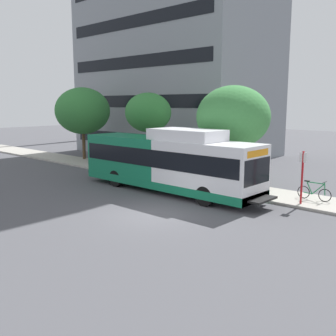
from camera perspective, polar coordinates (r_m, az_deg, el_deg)
The scene contains 9 objects.
ground_plane at distance 23.95m, azimuth -16.02°, elevation -2.99°, with size 120.00×120.00×0.00m, color #4C4C51.
sidewalk_curb at distance 26.73m, azimuth -0.83°, elevation -1.19°, with size 3.00×56.00×0.14m, color #A8A399.
transit_bus at distance 22.09m, azimuth 0.01°, elevation 0.85°, with size 2.58×12.25×3.65m.
bus_stop_sign_pole at distance 19.97m, azimuth 19.13°, elevation -0.76°, with size 0.10×0.36×2.60m.
bicycle_parked at distance 21.14m, azimuth 20.69°, elevation -3.32°, with size 0.52×1.76×1.02m.
street_tree_near_stop at distance 23.55m, azimuth 9.55°, elevation 7.39°, with size 4.37×4.37×5.94m.
street_tree_mid_block at distance 28.88m, azimuth -2.93°, elevation 8.12°, with size 3.41×3.41×5.67m.
street_tree_far_block at distance 35.08m, azimuth -12.44°, elevation 8.20°, with size 4.76×4.76×6.26m.
lattice_comm_tower at distance 55.03m, azimuth -11.91°, elevation 13.76°, with size 1.10×1.10×28.10m.
Camera 1 is at (-12.06, -12.07, 5.02)m, focal length 41.46 mm.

